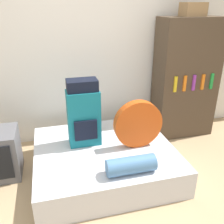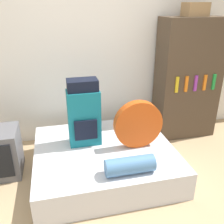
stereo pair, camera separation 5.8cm
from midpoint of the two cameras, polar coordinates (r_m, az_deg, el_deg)
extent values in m
plane|color=tan|center=(2.65, 2.23, -22.48)|extent=(16.00, 16.00, 0.00)
cube|color=white|center=(3.58, -5.08, 13.84)|extent=(8.00, 0.05, 2.60)
cube|color=silver|center=(3.09, -1.22, -10.68)|extent=(1.62, 1.44, 0.33)
cube|color=#14707F|center=(2.96, -5.85, -1.25)|extent=(0.37, 0.23, 0.67)
cube|color=black|center=(2.83, -6.22, 6.18)|extent=(0.34, 0.21, 0.13)
cube|color=black|center=(2.89, -5.40, -4.12)|extent=(0.26, 0.03, 0.24)
cylinder|color=#D14C14|center=(2.91, 6.53, -2.81)|extent=(0.57, 0.11, 0.57)
cylinder|color=teal|center=(2.55, 4.77, -12.06)|extent=(0.50, 0.18, 0.18)
cube|color=#473828|center=(3.86, 17.26, 7.06)|extent=(0.89, 0.43, 1.74)
cube|color=gold|center=(3.54, 15.08, 6.03)|extent=(0.04, 0.02, 0.22)
cube|color=orange|center=(3.60, 17.08, 6.13)|extent=(0.04, 0.02, 0.22)
cube|color=purple|center=(3.68, 19.01, 6.22)|extent=(0.04, 0.02, 0.22)
cube|color=orange|center=(3.75, 20.87, 6.29)|extent=(0.04, 0.02, 0.22)
cube|color=#1E8E38|center=(3.83, 22.65, 6.36)|extent=(0.04, 0.02, 0.22)
cube|color=#99754C|center=(3.70, 18.96, 21.30)|extent=(0.30, 0.23, 0.17)
camera|label=1|loc=(0.03, -89.40, 0.26)|focal=40.00mm
camera|label=2|loc=(0.03, 90.60, -0.26)|focal=40.00mm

